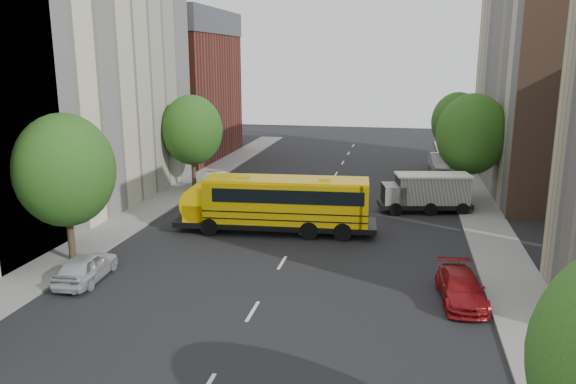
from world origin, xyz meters
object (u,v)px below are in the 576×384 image
(street_tree_1, at_px, (65,170))
(school_bus, at_px, (274,201))
(parked_car_0, at_px, (86,267))
(safari_truck, at_px, (426,192))
(parked_car_4, at_px, (450,195))
(parked_car_1, at_px, (218,180))
(street_tree_4, at_px, (472,134))
(street_tree_5, at_px, (457,122))
(street_tree_2, at_px, (192,130))
(parked_car_5, at_px, (439,162))
(parked_car_3, at_px, (461,288))

(street_tree_1, relative_size, school_bus, 0.63)
(parked_car_0, bearing_deg, safari_truck, -139.89)
(parked_car_4, bearing_deg, parked_car_0, -139.58)
(safari_truck, distance_m, parked_car_1, 16.95)
(street_tree_4, relative_size, street_tree_5, 1.08)
(street_tree_2, distance_m, school_bus, 14.51)
(parked_car_0, relative_size, parked_car_5, 0.88)
(parked_car_0, relative_size, parked_car_1, 0.90)
(street_tree_4, xyz_separation_m, parked_car_4, (-1.45, -1.81, -4.29))
(street_tree_1, relative_size, parked_car_1, 1.67)
(parked_car_3, bearing_deg, street_tree_1, 171.88)
(parked_car_0, relative_size, parked_car_4, 0.92)
(street_tree_1, bearing_deg, parked_car_4, 38.24)
(parked_car_0, bearing_deg, street_tree_2, -88.31)
(street_tree_2, height_order, parked_car_0, street_tree_2)
(street_tree_5, bearing_deg, school_bus, -119.12)
(street_tree_5, height_order, parked_car_4, street_tree_5)
(parked_car_5, bearing_deg, street_tree_1, -127.68)
(parked_car_0, distance_m, parked_car_3, 17.65)
(parked_car_1, bearing_deg, street_tree_1, 79.61)
(school_bus, height_order, parked_car_3, school_bus)
(street_tree_2, xyz_separation_m, parked_car_1, (2.20, -0.39, -4.05))
(street_tree_1, height_order, parked_car_5, street_tree_1)
(street_tree_5, relative_size, parked_car_0, 1.76)
(street_tree_2, bearing_deg, street_tree_4, 0.00)
(street_tree_5, bearing_deg, parked_car_5, 173.69)
(parked_car_1, bearing_deg, parked_car_0, 86.73)
(street_tree_1, relative_size, safari_truck, 1.18)
(street_tree_1, relative_size, parked_car_5, 1.63)
(parked_car_0, height_order, parked_car_4, parked_car_4)
(street_tree_1, bearing_deg, street_tree_4, 39.29)
(safari_truck, xyz_separation_m, parked_car_4, (1.80, 2.20, -0.65))
(safari_truck, height_order, parked_car_3, safari_truck)
(parked_car_5, bearing_deg, parked_car_4, -93.55)
(street_tree_1, xyz_separation_m, parked_car_3, (19.81, -1.16, -4.29))
(parked_car_5, bearing_deg, safari_truck, -99.87)
(school_bus, relative_size, parked_car_0, 2.96)
(street_tree_4, bearing_deg, street_tree_2, 180.00)
(street_tree_2, height_order, safari_truck, street_tree_2)
(street_tree_5, relative_size, parked_car_3, 1.66)
(street_tree_1, height_order, safari_truck, street_tree_1)
(street_tree_2, relative_size, parked_car_3, 1.70)
(parked_car_1, relative_size, parked_car_5, 0.98)
(street_tree_5, relative_size, parked_car_4, 1.62)
(street_tree_4, relative_size, safari_truck, 1.21)
(parked_car_0, distance_m, parked_car_5, 37.32)
(street_tree_4, bearing_deg, safari_truck, -129.08)
(street_tree_1, xyz_separation_m, street_tree_4, (22.00, 18.00, 0.12))
(school_bus, height_order, parked_car_0, school_bus)
(school_bus, xyz_separation_m, parked_car_1, (-7.14, 10.34, -1.18))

